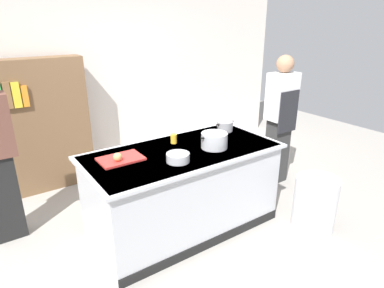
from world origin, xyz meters
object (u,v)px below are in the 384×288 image
(onion, at_px, (118,157))
(juice_cup, at_px, (174,139))
(sauce_pan, at_px, (225,126))
(stock_pot, at_px, (214,140))
(bookshelf, at_px, (44,126))
(mixing_bowl, at_px, (178,157))
(trash_bin, at_px, (315,204))
(person_chef, at_px, (280,118))

(onion, height_order, juice_cup, same)
(sauce_pan, bearing_deg, onion, -173.73)
(stock_pot, xyz_separation_m, bookshelf, (-1.24, 1.92, -0.13))
(juice_cup, xyz_separation_m, bookshelf, (-0.97, 1.58, -0.10))
(stock_pot, height_order, juice_cup, stock_pot)
(mixing_bowl, xyz_separation_m, trash_bin, (1.33, -0.61, -0.65))
(trash_bin, xyz_separation_m, bookshelf, (-2.08, 2.61, 0.56))
(sauce_pan, bearing_deg, stock_pot, -141.03)
(person_chef, height_order, bookshelf, person_chef)
(onion, relative_size, bookshelf, 0.05)
(bookshelf, bearing_deg, onion, -80.67)
(mixing_bowl, relative_size, juice_cup, 2.16)
(mixing_bowl, distance_m, person_chef, 1.89)
(onion, xyz_separation_m, sauce_pan, (1.40, 0.15, -0.00))
(mixing_bowl, height_order, juice_cup, juice_cup)
(onion, relative_size, mixing_bowl, 0.37)
(stock_pot, height_order, mixing_bowl, stock_pot)
(trash_bin, bearing_deg, person_chef, 62.72)
(stock_pot, xyz_separation_m, mixing_bowl, (-0.49, -0.09, -0.04))
(mixing_bowl, height_order, person_chef, person_chef)
(trash_bin, bearing_deg, stock_pot, 140.33)
(stock_pot, xyz_separation_m, person_chef, (1.35, 0.32, -0.06))
(juice_cup, bearing_deg, stock_pot, -51.86)
(stock_pot, relative_size, person_chef, 0.19)
(person_chef, bearing_deg, sauce_pan, 78.21)
(person_chef, bearing_deg, mixing_bowl, 92.87)
(juice_cup, relative_size, bookshelf, 0.06)
(juice_cup, xyz_separation_m, trash_bin, (1.10, -1.04, -0.66))
(sauce_pan, distance_m, person_chef, 0.92)
(juice_cup, relative_size, trash_bin, 0.17)
(mixing_bowl, distance_m, juice_cup, 0.48)
(mixing_bowl, distance_m, bookshelf, 2.14)
(sauce_pan, bearing_deg, juice_cup, -179.27)
(sauce_pan, bearing_deg, person_chef, -2.35)
(person_chef, bearing_deg, bookshelf, 48.86)
(onion, bearing_deg, mixing_bowl, -31.43)
(trash_bin, bearing_deg, mixing_bowl, 155.44)
(mixing_bowl, bearing_deg, trash_bin, -24.56)
(sauce_pan, height_order, bookshelf, bookshelf)
(mixing_bowl, relative_size, person_chef, 0.13)
(stock_pot, bearing_deg, juice_cup, 128.14)
(trash_bin, distance_m, person_chef, 1.29)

